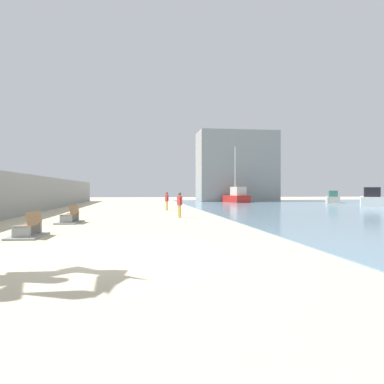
# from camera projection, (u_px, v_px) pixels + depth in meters

# --- Properties ---
(ground_plane) EXTENTS (120.00, 120.00, 0.00)m
(ground_plane) POSITION_uv_depth(u_px,v_px,m) (129.00, 214.00, 27.78)
(ground_plane) COLOR beige
(seawall) EXTENTS (0.80, 64.00, 2.90)m
(seawall) POSITION_uv_depth(u_px,v_px,m) (24.00, 194.00, 26.74)
(seawall) COLOR gray
(seawall) RESTS_ON ground
(bench_near) EXTENTS (1.15, 2.12, 0.98)m
(bench_near) POSITION_uv_depth(u_px,v_px,m) (28.00, 231.00, 13.98)
(bench_near) COLOR gray
(bench_near) RESTS_ON ground
(bench_far) EXTENTS (1.28, 2.19, 0.98)m
(bench_far) POSITION_uv_depth(u_px,v_px,m) (70.00, 219.00, 19.91)
(bench_far) COLOR gray
(bench_far) RESTS_ON ground
(person_walking) EXTENTS (0.31, 0.47, 1.63)m
(person_walking) POSITION_uv_depth(u_px,v_px,m) (180.00, 203.00, 23.61)
(person_walking) COLOR gold
(person_walking) RESTS_ON ground
(person_standing) EXTENTS (0.30, 0.49, 1.59)m
(person_standing) POSITION_uv_depth(u_px,v_px,m) (167.00, 200.00, 31.92)
(person_standing) COLOR gold
(person_standing) RESTS_ON ground
(boat_far_right) EXTENTS (5.36, 6.82, 2.01)m
(boat_far_right) POSITION_uv_depth(u_px,v_px,m) (371.00, 199.00, 40.46)
(boat_far_right) COLOR white
(boat_far_right) RESTS_ON water_bay
(boat_distant) EXTENTS (3.09, 4.95, 7.81)m
(boat_distant) POSITION_uv_depth(u_px,v_px,m) (237.00, 196.00, 51.58)
(boat_distant) COLOR red
(boat_distant) RESTS_ON water_bay
(boat_outer) EXTENTS (3.54, 5.32, 1.63)m
(boat_outer) POSITION_uv_depth(u_px,v_px,m) (332.00, 198.00, 49.93)
(boat_outer) COLOR beige
(boat_outer) RESTS_ON water_bay
(harbor_building) EXTENTS (12.00, 6.00, 10.72)m
(harbor_building) POSITION_uv_depth(u_px,v_px,m) (237.00, 167.00, 57.62)
(harbor_building) COLOR gray
(harbor_building) RESTS_ON ground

